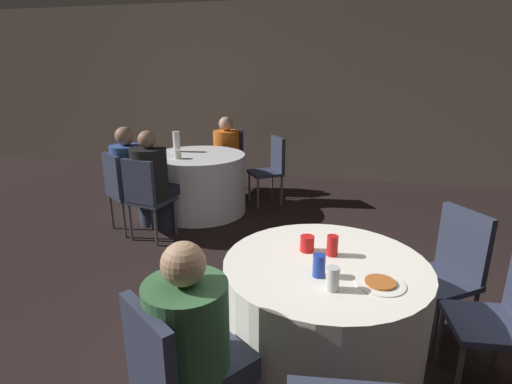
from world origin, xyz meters
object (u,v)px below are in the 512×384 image
object	(u,v)px
soda_can_silver	(333,279)
bottle_far	(176,142)
person_green_jacket	(202,352)
chair_far_south	(145,193)
soda_can_blue	(319,266)
table_far	(199,183)
chair_near_northeast	(451,264)
table_near	(323,320)
chair_far_northeast	(272,164)
chair_near_southwest	(171,378)
person_black_shirt	(154,183)
person_blue_shirt	(134,178)
person_orange_shirt	(225,154)
soda_can_red	(332,246)
chair_far_southwest	(121,186)
pizza_plate_near	(380,283)
chair_far_north	(229,155)
chair_near_east	(508,308)

from	to	relation	value
soda_can_silver	bottle_far	size ratio (longest dim) A/B	0.47
person_green_jacket	bottle_far	size ratio (longest dim) A/B	4.40
chair_far_south	soda_can_blue	size ratio (longest dim) A/B	7.45
table_far	chair_near_northeast	bearing A→B (deg)	-36.65
table_near	soda_can_blue	size ratio (longest dim) A/B	9.54
chair_far_northeast	table_near	bearing A→B (deg)	162.87
chair_near_southwest	chair_near_northeast	size ratio (longest dim) A/B	1.00
table_far	bottle_far	size ratio (longest dim) A/B	4.59
person_black_shirt	person_green_jacket	world-z (taller)	person_black_shirt
person_blue_shirt	bottle_far	world-z (taller)	person_blue_shirt
person_orange_shirt	soda_can_red	size ratio (longest dim) A/B	9.16
soda_can_red	table_far	bearing A→B (deg)	126.87
person_green_jacket	person_blue_shirt	world-z (taller)	person_blue_shirt
table_near	chair_far_southwest	xyz separation A→B (m)	(-2.37, 1.69, 0.17)
table_near	pizza_plate_near	size ratio (longest dim) A/B	4.61
chair_far_northeast	person_blue_shirt	world-z (taller)	person_blue_shirt
chair_near_northeast	person_blue_shirt	bearing A→B (deg)	31.59
chair_far_south	bottle_far	xyz separation A→B (m)	(-0.13, 1.11, 0.34)
chair_near_southwest	person_black_shirt	xyz separation A→B (m)	(-1.37, 2.49, 0.07)
chair_far_southwest	person_black_shirt	world-z (taller)	person_black_shirt
table_near	chair_far_northeast	world-z (taller)	chair_far_northeast
soda_can_silver	soda_can_red	size ratio (longest dim) A/B	1.00
table_far	chair_far_south	size ratio (longest dim) A/B	1.31
chair_far_south	soda_can_red	distance (m)	2.48
chair_far_south	bottle_far	distance (m)	1.17
table_far	chair_near_northeast	xyz separation A→B (m)	(2.59, -1.92, 0.17)
chair_near_northeast	chair_far_north	distance (m)	3.85
bottle_far	chair_far_southwest	bearing A→B (deg)	-104.79
table_near	person_green_jacket	size ratio (longest dim) A/B	1.02
chair_far_north	person_black_shirt	size ratio (longest dim) A/B	0.77
chair_far_southwest	pizza_plate_near	world-z (taller)	chair_far_southwest
table_near	chair_far_south	distance (m)	2.51
chair_far_south	person_black_shirt	xyz separation A→B (m)	(0.03, 0.15, 0.07)
chair_near_east	soda_can_silver	size ratio (longest dim) A/B	7.45
chair_near_southwest	chair_far_south	bearing A→B (deg)	156.73
soda_can_blue	soda_can_red	bearing A→B (deg)	78.76
chair_near_southwest	person_orange_shirt	size ratio (longest dim) A/B	0.81
chair_far_southwest	chair_far_northeast	bearing A→B (deg)	79.57
chair_near_southwest	pizza_plate_near	distance (m)	1.10
soda_can_silver	person_blue_shirt	bearing A→B (deg)	137.94
table_far	chair_far_northeast	world-z (taller)	chair_far_northeast
chair_far_south	person_blue_shirt	distance (m)	0.42
person_green_jacket	chair_near_east	bearing A→B (deg)	63.81
chair_far_northeast	pizza_plate_near	bearing A→B (deg)	166.53
person_green_jacket	chair_far_south	bearing A→B (deg)	159.87
chair_far_southwest	person_orange_shirt	bearing A→B (deg)	103.57
chair_far_northeast	bottle_far	xyz separation A→B (m)	(-1.16, -0.45, 0.34)
soda_can_red	bottle_far	xyz separation A→B (m)	(-2.14, 2.53, 0.07)
person_orange_shirt	pizza_plate_near	bearing A→B (deg)	124.59
soda_can_red	chair_near_east	bearing A→B (deg)	0.36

